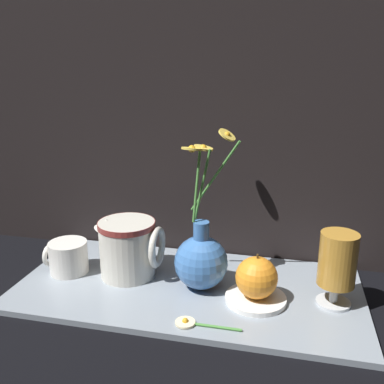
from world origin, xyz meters
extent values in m
plane|color=black|center=(0.00, 0.00, 0.00)|extent=(6.00, 6.00, 0.00)
cube|color=gray|center=(0.00, 0.00, 0.01)|extent=(0.70, 0.34, 0.01)
cube|color=black|center=(0.00, 0.19, 0.55)|extent=(1.20, 0.02, 1.10)
sphere|color=#3F72B7|center=(0.03, 0.00, 0.07)|extent=(0.11, 0.11, 0.11)
cylinder|color=#3F72B7|center=(0.03, 0.00, 0.13)|extent=(0.03, 0.03, 0.05)
cylinder|color=#4C8E3D|center=(0.03, 0.02, 0.23)|extent=(0.03, 0.01, 0.14)
cylinder|color=#EAC64C|center=(0.02, 0.03, 0.30)|extent=(0.04, 0.04, 0.01)
sphere|color=gold|center=(0.02, 0.03, 0.30)|extent=(0.01, 0.01, 0.01)
cylinder|color=#4C8E3D|center=(0.02, 0.01, 0.23)|extent=(0.01, 0.03, 0.14)
cylinder|color=#EAC64C|center=(0.01, 0.01, 0.30)|extent=(0.05, 0.05, 0.01)
sphere|color=gold|center=(0.01, 0.01, 0.30)|extent=(0.01, 0.01, 0.01)
cylinder|color=#4C8E3D|center=(0.04, 0.05, 0.23)|extent=(0.11, 0.04, 0.16)
cylinder|color=#EAC64C|center=(0.06, 0.10, 0.31)|extent=(0.04, 0.05, 0.03)
sphere|color=gold|center=(0.06, 0.10, 0.31)|extent=(0.01, 0.01, 0.01)
cylinder|color=silver|center=(-0.27, 0.00, 0.05)|extent=(0.08, 0.08, 0.07)
torus|color=silver|center=(-0.32, 0.00, 0.05)|extent=(0.01, 0.05, 0.05)
cylinder|color=beige|center=(-0.14, 0.02, 0.07)|extent=(0.12, 0.12, 0.12)
cylinder|color=maroon|center=(-0.14, 0.02, 0.13)|extent=(0.12, 0.12, 0.01)
torus|color=beige|center=(-0.07, 0.02, 0.08)|extent=(0.01, 0.09, 0.09)
cone|color=beige|center=(-0.19, 0.02, 0.12)|extent=(0.04, 0.03, 0.04)
cylinder|color=silver|center=(0.29, -0.01, 0.01)|extent=(0.07, 0.07, 0.01)
cylinder|color=silver|center=(0.29, -0.01, 0.04)|extent=(0.02, 0.02, 0.04)
cylinder|color=#B77F2D|center=(0.29, -0.01, 0.11)|extent=(0.07, 0.07, 0.10)
cylinder|color=white|center=(0.14, -0.03, 0.02)|extent=(0.12, 0.12, 0.01)
sphere|color=orange|center=(0.14, -0.03, 0.06)|extent=(0.08, 0.08, 0.08)
cylinder|color=#4C3819|center=(0.14, -0.03, 0.11)|extent=(0.00, 0.00, 0.01)
cylinder|color=#4C8E3D|center=(0.08, -0.14, 0.01)|extent=(0.10, 0.01, 0.01)
cylinder|color=beige|center=(0.03, -0.14, 0.01)|extent=(0.04, 0.04, 0.00)
sphere|color=gold|center=(0.03, -0.14, 0.02)|extent=(0.01, 0.01, 0.01)
camera|label=1|loc=(0.19, -0.77, 0.45)|focal=40.00mm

